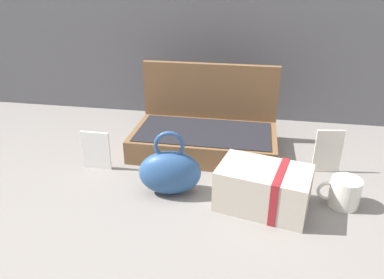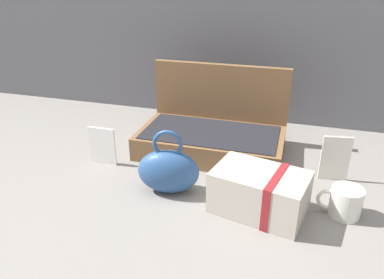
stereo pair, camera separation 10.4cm
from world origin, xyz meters
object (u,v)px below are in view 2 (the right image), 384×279
at_px(open_suitcase, 213,133).
at_px(coffee_mug, 345,202).
at_px(teal_pouch_handbag, 168,171).
at_px(info_card_left, 102,146).
at_px(cream_toiletry_bag, 261,192).
at_px(poster_card_right, 335,159).

bearing_deg(open_suitcase, coffee_mug, -33.50).
bearing_deg(coffee_mug, open_suitcase, 146.50).
height_order(teal_pouch_handbag, info_card_left, teal_pouch_handbag).
xyz_separation_m(coffee_mug, info_card_left, (-0.74, 0.08, 0.02)).
distance_m(cream_toiletry_bag, poster_card_right, 0.30).
distance_m(teal_pouch_handbag, info_card_left, 0.28).
relative_size(open_suitcase, cream_toiletry_bag, 1.85).
height_order(open_suitcase, info_card_left, open_suitcase).
xyz_separation_m(open_suitcase, info_card_left, (-0.32, -0.20, -0.00)).
distance_m(cream_toiletry_bag, coffee_mug, 0.22).
relative_size(teal_pouch_handbag, poster_card_right, 1.36).
relative_size(open_suitcase, teal_pouch_handbag, 2.53).
xyz_separation_m(open_suitcase, coffee_mug, (0.42, -0.28, -0.02)).
bearing_deg(coffee_mug, info_card_left, 174.14).
height_order(info_card_left, poster_card_right, poster_card_right).
distance_m(teal_pouch_handbag, poster_card_right, 0.50).
bearing_deg(cream_toiletry_bag, coffee_mug, 11.99).
xyz_separation_m(teal_pouch_handbag, info_card_left, (-0.26, 0.10, -0.01)).
relative_size(teal_pouch_handbag, cream_toiletry_bag, 0.73).
xyz_separation_m(cream_toiletry_bag, info_card_left, (-0.53, 0.12, 0.01)).
bearing_deg(info_card_left, poster_card_right, 9.08).
bearing_deg(info_card_left, coffee_mug, -5.15).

